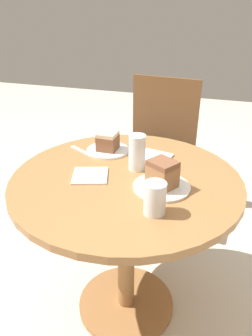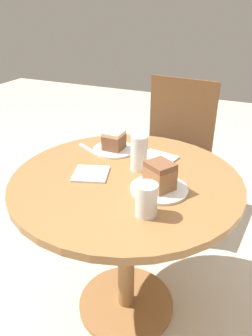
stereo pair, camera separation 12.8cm
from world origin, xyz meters
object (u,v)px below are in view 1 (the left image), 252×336
(cake_slice_far, at_px, (162,174))
(glass_water, at_px, (137,154))
(chair, at_px, (157,148))
(glass_lemonade, at_px, (155,200))
(plate_far, at_px, (162,187))
(plate_near, at_px, (108,150))
(cake_slice_near, at_px, (108,141))

(cake_slice_far, xyz_separation_m, glass_water, (-0.13, 0.12, 0.01))
(chair, relative_size, glass_lemonade, 8.12)
(glass_lemonade, bearing_deg, cake_slice_far, 93.52)
(chair, xyz_separation_m, glass_lemonade, (0.22, -1.08, 0.31))
(plate_far, height_order, cake_slice_far, cake_slice_far)
(plate_near, relative_size, glass_water, 1.32)
(plate_near, distance_m, cake_slice_far, 0.40)
(cake_slice_near, relative_size, glass_lemonade, 0.81)
(glass_lemonade, relative_size, glass_water, 0.76)
(cake_slice_near, bearing_deg, chair, 81.98)
(plate_near, relative_size, cake_slice_near, 2.15)
(cake_slice_far, distance_m, glass_water, 0.18)
(plate_far, xyz_separation_m, glass_water, (-0.13, 0.12, 0.06))
(glass_water, bearing_deg, chair, 95.94)
(plate_far, bearing_deg, cake_slice_near, 140.54)
(glass_lemonade, xyz_separation_m, glass_water, (-0.14, 0.29, 0.02))
(chair, relative_size, cake_slice_far, 7.18)
(cake_slice_far, bearing_deg, plate_near, 140.54)
(plate_near, bearing_deg, cake_slice_far, -39.46)
(glass_lemonade, height_order, glass_water, glass_water)
(cake_slice_near, height_order, glass_water, glass_water)
(chair, height_order, plate_far, chair)
(glass_lemonade, distance_m, glass_water, 0.32)
(glass_lemonade, bearing_deg, plate_near, 127.28)
(plate_near, distance_m, cake_slice_near, 0.05)
(cake_slice_near, bearing_deg, glass_lemonade, -52.72)
(plate_far, height_order, glass_lemonade, glass_lemonade)
(plate_near, bearing_deg, glass_lemonade, -52.72)
(plate_near, distance_m, plate_far, 0.40)
(cake_slice_far, height_order, glass_water, glass_water)
(cake_slice_near, height_order, glass_lemonade, glass_lemonade)
(chair, distance_m, plate_near, 0.72)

